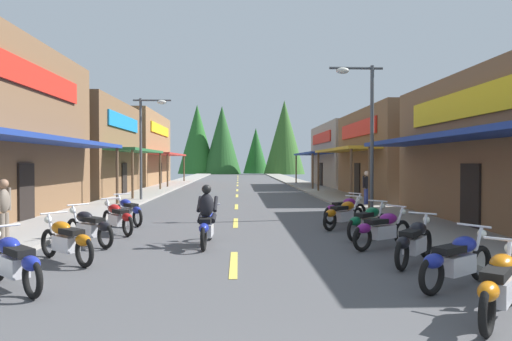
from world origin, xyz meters
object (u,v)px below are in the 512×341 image
object	(u,v)px
motorcycle_parked_right_1	(457,259)
motorcycle_parked_right_5	(344,213)
streetlamp_left	(147,134)
motorcycle_parked_left_0	(14,261)
motorcycle_parked_left_4	(128,210)
motorcycle_parked_right_3	(382,229)
pedestrian_browsing	(367,186)
motorcycle_parked_right_2	(414,241)
motorcycle_parked_left_2	(89,226)
motorcycle_parked_left_1	(66,240)
motorcycle_parked_left_3	(117,217)
pedestrian_waiting	(4,208)
motorcycle_parked_right_4	(368,221)
motorcycle_parked_right_0	(499,284)
rider_cruising_lead	(207,220)
motorcycle_parked_right_6	(345,209)
streetlamp_right	(364,118)

from	to	relation	value
motorcycle_parked_right_1	motorcycle_parked_right_5	distance (m)	6.70
streetlamp_left	motorcycle_parked_left_0	size ratio (longest dim) A/B	3.44
motorcycle_parked_right_5	motorcycle_parked_left_4	distance (m)	7.25
motorcycle_parked_right_3	pedestrian_browsing	bearing A→B (deg)	43.22
motorcycle_parked_right_2	motorcycle_parked_left_2	world-z (taller)	same
motorcycle_parked_left_1	motorcycle_parked_left_3	size ratio (longest dim) A/B	0.96
motorcycle_parked_right_1	motorcycle_parked_left_4	world-z (taller)	same
pedestrian_browsing	pedestrian_waiting	bearing A→B (deg)	90.72
motorcycle_parked_right_2	motorcycle_parked_left_0	world-z (taller)	same
motorcycle_parked_left_2	motorcycle_parked_left_1	bearing A→B (deg)	135.49
motorcycle_parked_left_2	pedestrian_browsing	bearing A→B (deg)	-95.95
motorcycle_parked_left_4	pedestrian_waiting	xyz separation A→B (m)	(-2.10, -3.93, 0.51)
motorcycle_parked_left_2	streetlamp_left	bearing A→B (deg)	-44.17
motorcycle_parked_left_3	pedestrian_browsing	bearing A→B (deg)	-90.35
motorcycle_parked_right_4	motorcycle_parked_right_0	bearing A→B (deg)	-134.32
motorcycle_parked_right_0	rider_cruising_lead	size ratio (longest dim) A/B	0.78
motorcycle_parked_right_6	motorcycle_parked_left_4	bearing A→B (deg)	146.89
pedestrian_waiting	motorcycle_parked_right_1	bearing A→B (deg)	-20.05
motorcycle_parked_left_1	pedestrian_browsing	bearing A→B (deg)	-89.54
motorcycle_parked_right_6	pedestrian_waiting	bearing A→B (deg)	168.77
motorcycle_parked_right_4	motorcycle_parked_left_4	distance (m)	8.00
motorcycle_parked_right_0	motorcycle_parked_left_1	distance (m)	8.07
motorcycle_parked_right_2	rider_cruising_lead	xyz separation A→B (m)	(-4.48, 2.22, 0.17)
motorcycle_parked_right_6	motorcycle_parked_left_2	size ratio (longest dim) A/B	1.08
motorcycle_parked_right_0	pedestrian_waiting	xyz separation A→B (m)	(-9.39, 5.46, 0.51)
streetlamp_left	motorcycle_parked_right_1	world-z (taller)	streetlamp_left
streetlamp_right	motorcycle_parked_right_5	world-z (taller)	streetlamp_right
motorcycle_parked_right_6	motorcycle_parked_right_1	bearing A→B (deg)	-124.48
motorcycle_parked_right_3	motorcycle_parked_left_1	world-z (taller)	same
motorcycle_parked_right_5	motorcycle_parked_right_1	bearing A→B (deg)	-128.24
motorcycle_parked_right_4	motorcycle_parked_left_4	bearing A→B (deg)	114.46
motorcycle_parked_left_0	motorcycle_parked_right_4	bearing A→B (deg)	-104.52
motorcycle_parked_right_1	motorcycle_parked_right_6	size ratio (longest dim) A/B	1.01
streetlamp_left	motorcycle_parked_right_3	size ratio (longest dim) A/B	3.01
motorcycle_parked_left_0	streetlamp_left	bearing A→B (deg)	-42.57
motorcycle_parked_right_0	motorcycle_parked_left_0	size ratio (longest dim) A/B	1.03
motorcycle_parked_right_5	motorcycle_parked_left_1	distance (m)	8.35
motorcycle_parked_left_0	pedestrian_browsing	bearing A→B (deg)	-83.35
motorcycle_parked_right_1	pedestrian_waiting	distance (m)	10.37
motorcycle_parked_right_1	motorcycle_parked_left_0	distance (m)	7.44
motorcycle_parked_left_3	motorcycle_parked_left_4	bearing A→B (deg)	-33.52
motorcycle_parked_left_3	motorcycle_parked_left_4	size ratio (longest dim) A/B	1.00
motorcycle_parked_left_1	motorcycle_parked_right_5	bearing A→B (deg)	-106.17
streetlamp_left	motorcycle_parked_right_1	bearing A→B (deg)	-62.64
motorcycle_parked_left_0	pedestrian_browsing	xyz separation A→B (m)	(9.90, 13.37, 0.51)
motorcycle_parked_left_3	streetlamp_left	bearing A→B (deg)	-30.84
motorcycle_parked_left_2	motorcycle_parked_right_1	bearing A→B (deg)	-168.03
motorcycle_parked_right_4	motorcycle_parked_left_0	bearing A→B (deg)	169.07
motorcycle_parked_right_0	motorcycle_parked_left_2	world-z (taller)	same
motorcycle_parked_left_4	pedestrian_browsing	size ratio (longest dim) A/B	1.02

